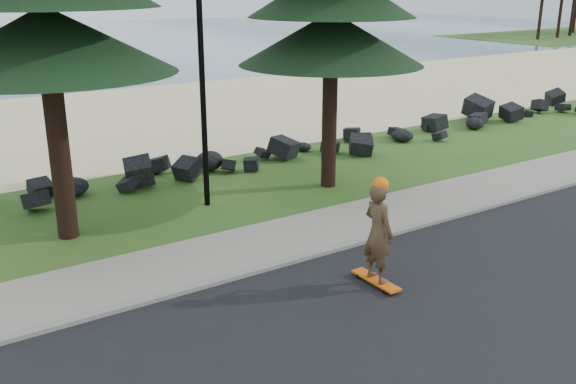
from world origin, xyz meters
The scene contains 8 objects.
ground centered at (0.00, 0.00, 0.00)m, with size 160.00×160.00×0.00m, color #28591C.
road centered at (0.00, -4.50, 0.01)m, with size 160.00×7.00×0.02m, color black.
kerb centered at (0.00, -0.90, 0.05)m, with size 160.00×0.20×0.10m, color gray.
sidewalk centered at (0.00, 0.20, 0.04)m, with size 160.00×2.00×0.08m, color gray.
beach_sand centered at (0.00, 14.50, 0.01)m, with size 160.00×15.00×0.01m, color beige.
seawall_boulders centered at (0.00, 5.60, 0.00)m, with size 60.00×2.40×1.10m, color black, non-canonical shape.
lamp_post centered at (0.00, 3.20, 4.13)m, with size 0.25×0.14×8.14m.
skateboarder centered at (0.57, -2.58, 1.05)m, with size 0.45×1.12×2.08m.
Camera 1 is at (-6.71, -10.62, 5.37)m, focal length 40.00 mm.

